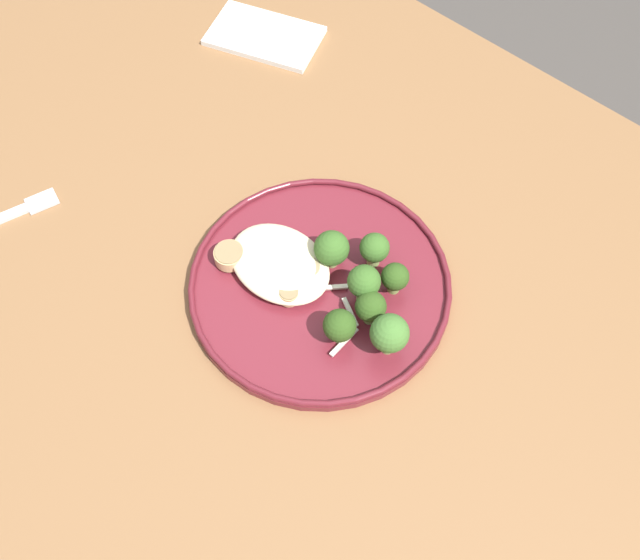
{
  "coord_description": "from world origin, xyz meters",
  "views": [
    {
      "loc": [
        -0.26,
        0.28,
        1.49
      ],
      "look_at": [
        0.03,
        -0.05,
        0.76
      ],
      "focal_mm": 43.7,
      "sensor_mm": 36.0,
      "label": 1
    }
  ],
  "objects_px": {
    "dinner_plate": "(320,285)",
    "seared_scallop_on_noodles": "(289,295)",
    "broccoli_floret_left_leaning": "(389,334)",
    "folded_napkin": "(264,36)",
    "broccoli_floret_tall_stalk": "(374,249)",
    "broccoli_floret_beside_noodles": "(332,249)",
    "broccoli_floret_front_edge": "(371,307)",
    "seared_scallop_tilted_round": "(229,256)",
    "broccoli_floret_center_pile": "(340,326)",
    "seared_scallop_right_edge": "(307,271)",
    "broccoli_floret_right_tilted": "(395,277)",
    "broccoli_floret_rear_charred": "(364,282)",
    "seared_scallop_half_hidden": "(280,258)"
  },
  "relations": [
    {
      "from": "seared_scallop_half_hidden",
      "to": "broccoli_floret_center_pile",
      "type": "xyz_separation_m",
      "value": [
        -0.11,
        0.03,
        0.02
      ]
    },
    {
      "from": "seared_scallop_right_edge",
      "to": "broccoli_floret_left_leaning",
      "type": "height_order",
      "value": "broccoli_floret_left_leaning"
    },
    {
      "from": "seared_scallop_tilted_round",
      "to": "broccoli_floret_center_pile",
      "type": "bearing_deg",
      "value": -177.42
    },
    {
      "from": "seared_scallop_tilted_round",
      "to": "broccoli_floret_left_leaning",
      "type": "bearing_deg",
      "value": -171.08
    },
    {
      "from": "seared_scallop_on_noodles",
      "to": "broccoli_floret_beside_noodles",
      "type": "height_order",
      "value": "broccoli_floret_beside_noodles"
    },
    {
      "from": "broccoli_floret_right_tilted",
      "to": "folded_napkin",
      "type": "distance_m",
      "value": 0.44
    },
    {
      "from": "seared_scallop_on_noodles",
      "to": "seared_scallop_half_hidden",
      "type": "bearing_deg",
      "value": -36.0
    },
    {
      "from": "broccoli_floret_center_pile",
      "to": "broccoli_floret_beside_noodles",
      "type": "xyz_separation_m",
      "value": [
        0.07,
        -0.07,
        -0.0
      ]
    },
    {
      "from": "dinner_plate",
      "to": "seared_scallop_on_noodles",
      "type": "distance_m",
      "value": 0.04
    },
    {
      "from": "seared_scallop_tilted_round",
      "to": "broccoli_floret_front_edge",
      "type": "height_order",
      "value": "broccoli_floret_front_edge"
    },
    {
      "from": "seared_scallop_right_edge",
      "to": "broccoli_floret_beside_noodles",
      "type": "bearing_deg",
      "value": -104.97
    },
    {
      "from": "dinner_plate",
      "to": "seared_scallop_tilted_round",
      "type": "bearing_deg",
      "value": 24.68
    },
    {
      "from": "dinner_plate",
      "to": "folded_napkin",
      "type": "relative_size",
      "value": 1.93
    },
    {
      "from": "broccoli_floret_front_edge",
      "to": "seared_scallop_half_hidden",
      "type": "bearing_deg",
      "value": 4.87
    },
    {
      "from": "seared_scallop_right_edge",
      "to": "broccoli_floret_left_leaning",
      "type": "relative_size",
      "value": 0.53
    },
    {
      "from": "seared_scallop_right_edge",
      "to": "broccoli_floret_right_tilted",
      "type": "bearing_deg",
      "value": -148.57
    },
    {
      "from": "broccoli_floret_left_leaning",
      "to": "broccoli_floret_rear_charred",
      "type": "distance_m",
      "value": 0.07
    },
    {
      "from": "broccoli_floret_tall_stalk",
      "to": "folded_napkin",
      "type": "xyz_separation_m",
      "value": [
        0.35,
        -0.19,
        -0.03
      ]
    },
    {
      "from": "seared_scallop_tilted_round",
      "to": "broccoli_floret_rear_charred",
      "type": "xyz_separation_m",
      "value": [
        -0.14,
        -0.06,
        0.02
      ]
    },
    {
      "from": "seared_scallop_on_noodles",
      "to": "broccoli_floret_front_edge",
      "type": "distance_m",
      "value": 0.09
    },
    {
      "from": "broccoli_floret_right_tilted",
      "to": "broccoli_floret_beside_noodles",
      "type": "distance_m",
      "value": 0.08
    },
    {
      "from": "seared_scallop_on_noodles",
      "to": "seared_scallop_tilted_round",
      "type": "xyz_separation_m",
      "value": [
        0.08,
        0.01,
        0.0
      ]
    },
    {
      "from": "broccoli_floret_left_leaning",
      "to": "broccoli_floret_beside_noodles",
      "type": "relative_size",
      "value": 1.14
    },
    {
      "from": "broccoli_floret_center_pile",
      "to": "broccoli_floret_tall_stalk",
      "type": "xyz_separation_m",
      "value": [
        0.03,
        -0.1,
        -0.0
      ]
    },
    {
      "from": "broccoli_floret_right_tilted",
      "to": "seared_scallop_tilted_round",
      "type": "bearing_deg",
      "value": 30.14
    },
    {
      "from": "broccoli_floret_right_tilted",
      "to": "broccoli_floret_center_pile",
      "type": "bearing_deg",
      "value": 86.81
    },
    {
      "from": "broccoli_floret_right_tilted",
      "to": "broccoli_floret_tall_stalk",
      "type": "relative_size",
      "value": 0.91
    },
    {
      "from": "dinner_plate",
      "to": "broccoli_floret_beside_noodles",
      "type": "relative_size",
      "value": 5.82
    },
    {
      "from": "broccoli_floret_rear_charred",
      "to": "folded_napkin",
      "type": "xyz_separation_m",
      "value": [
        0.37,
        -0.23,
        -0.04
      ]
    },
    {
      "from": "seared_scallop_on_noodles",
      "to": "broccoli_floret_tall_stalk",
      "type": "distance_m",
      "value": 0.11
    },
    {
      "from": "seared_scallop_on_noodles",
      "to": "broccoli_floret_center_pile",
      "type": "distance_m",
      "value": 0.07
    },
    {
      "from": "broccoli_floret_right_tilted",
      "to": "folded_napkin",
      "type": "xyz_separation_m",
      "value": [
        0.39,
        -0.2,
        -0.03
      ]
    },
    {
      "from": "broccoli_floret_left_leaning",
      "to": "folded_napkin",
      "type": "bearing_deg",
      "value": -31.52
    },
    {
      "from": "broccoli_floret_rear_charred",
      "to": "broccoli_floret_beside_noodles",
      "type": "relative_size",
      "value": 1.08
    },
    {
      "from": "seared_scallop_tilted_round",
      "to": "folded_napkin",
      "type": "bearing_deg",
      "value": -52.21
    },
    {
      "from": "seared_scallop_right_edge",
      "to": "broccoli_floret_tall_stalk",
      "type": "bearing_deg",
      "value": -124.24
    },
    {
      "from": "broccoli_floret_center_pile",
      "to": "seared_scallop_right_edge",
      "type": "bearing_deg",
      "value": -24.88
    },
    {
      "from": "broccoli_floret_front_edge",
      "to": "broccoli_floret_center_pile",
      "type": "bearing_deg",
      "value": 77.19
    },
    {
      "from": "seared_scallop_right_edge",
      "to": "broccoli_floret_right_tilted",
      "type": "distance_m",
      "value": 0.1
    },
    {
      "from": "broccoli_floret_left_leaning",
      "to": "broccoli_floret_rear_charred",
      "type": "relative_size",
      "value": 1.05
    },
    {
      "from": "broccoli_floret_right_tilted",
      "to": "seared_scallop_half_hidden",
      "type": "bearing_deg",
      "value": 25.91
    },
    {
      "from": "seared_scallop_on_noodles",
      "to": "broccoli_floret_right_tilted",
      "type": "relative_size",
      "value": 0.54
    },
    {
      "from": "broccoli_floret_tall_stalk",
      "to": "broccoli_floret_beside_noodles",
      "type": "xyz_separation_m",
      "value": [
        0.03,
        0.03,
        0.0
      ]
    },
    {
      "from": "broccoli_floret_tall_stalk",
      "to": "seared_scallop_half_hidden",
      "type": "bearing_deg",
      "value": 41.87
    },
    {
      "from": "broccoli_floret_front_edge",
      "to": "broccoli_floret_beside_noodles",
      "type": "xyz_separation_m",
      "value": [
        0.08,
        -0.03,
        0.0
      ]
    },
    {
      "from": "seared_scallop_on_noodles",
      "to": "folded_napkin",
      "type": "relative_size",
      "value": 0.15
    },
    {
      "from": "broccoli_floret_right_tilted",
      "to": "broccoli_floret_tall_stalk",
      "type": "xyz_separation_m",
      "value": [
        0.04,
        -0.01,
        0.0
      ]
    },
    {
      "from": "seared_scallop_right_edge",
      "to": "broccoli_floret_center_pile",
      "type": "relative_size",
      "value": 0.62
    },
    {
      "from": "broccoli_floret_center_pile",
      "to": "broccoli_floret_tall_stalk",
      "type": "height_order",
      "value": "broccoli_floret_center_pile"
    },
    {
      "from": "folded_napkin",
      "to": "broccoli_floret_right_tilted",
      "type": "bearing_deg",
      "value": 152.53
    }
  ]
}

